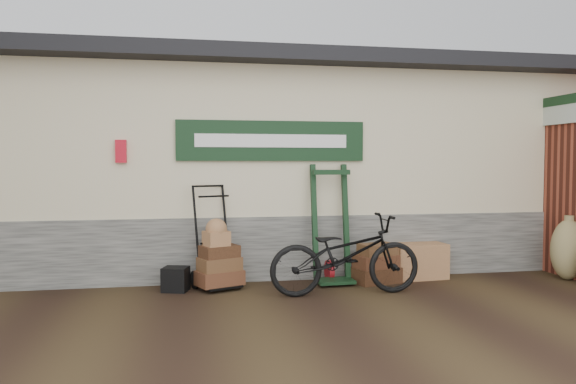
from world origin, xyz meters
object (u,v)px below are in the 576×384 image
at_px(porter_trolley, 214,236).
at_px(wicker_hamper, 417,260).
at_px(green_barrow, 331,224).
at_px(bicycle, 345,250).
at_px(suitcase_stack, 376,263).
at_px(black_trunk, 176,279).

bearing_deg(porter_trolley, wicker_hamper, -20.79).
xyz_separation_m(green_barrow, bicycle, (-0.01, -0.72, -0.25)).
distance_m(suitcase_stack, wicker_hamper, 0.72).
relative_size(green_barrow, black_trunk, 5.20).
relative_size(porter_trolley, bicycle, 0.72).
xyz_separation_m(suitcase_stack, bicycle, (-0.61, -0.59, 0.29)).
height_order(green_barrow, black_trunk, green_barrow).
relative_size(porter_trolley, suitcase_stack, 2.24).
xyz_separation_m(wicker_hamper, black_trunk, (-3.39, -0.23, -0.09)).
relative_size(wicker_hamper, black_trunk, 2.45).
relative_size(green_barrow, bicycle, 0.84).
xyz_separation_m(wicker_hamper, bicycle, (-1.31, -0.80, 0.31)).
distance_m(suitcase_stack, bicycle, 0.90).
xyz_separation_m(green_barrow, wicker_hamper, (1.29, 0.08, -0.56)).
bearing_deg(black_trunk, suitcase_stack, 0.31).
bearing_deg(suitcase_stack, black_trunk, -179.69).
bearing_deg(porter_trolley, suitcase_stack, -25.76).
distance_m(porter_trolley, suitcase_stack, 2.24).
bearing_deg(black_trunk, porter_trolley, 14.79).
relative_size(porter_trolley, black_trunk, 4.43).
height_order(suitcase_stack, wicker_hamper, suitcase_stack).
distance_m(black_trunk, bicycle, 2.20).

